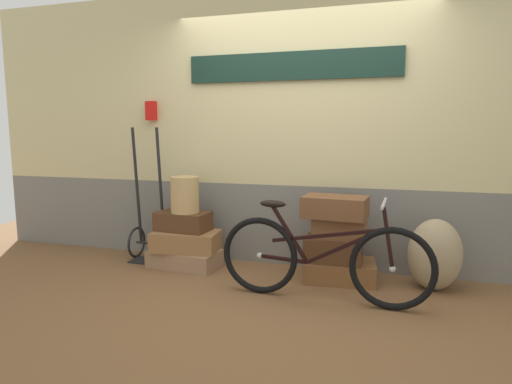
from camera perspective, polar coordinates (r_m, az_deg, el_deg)
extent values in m
cube|color=brown|center=(3.85, 3.20, -13.22)|extent=(9.14, 5.20, 0.06)
cube|color=slate|center=(4.52, 5.79, -4.21)|extent=(7.14, 0.20, 0.82)
cube|color=#CCBC84|center=(4.44, 6.05, 13.49)|extent=(7.14, 0.20, 1.94)
cube|color=#142D23|center=(4.36, 4.60, 16.10)|extent=(2.08, 0.04, 0.27)
cube|color=red|center=(4.86, -13.55, 10.28)|extent=(0.10, 0.08, 0.20)
cube|color=#937051|center=(4.50, -9.32, -8.57)|extent=(0.72, 0.43, 0.17)
cube|color=olive|center=(4.45, -9.13, -6.33)|extent=(0.68, 0.43, 0.19)
cube|color=#4C2D19|center=(4.45, -9.51, -3.79)|extent=(0.55, 0.34, 0.19)
cube|color=brown|center=(4.13, 10.84, -10.01)|extent=(0.67, 0.47, 0.19)
cube|color=#4C2D19|center=(4.04, 10.09, -7.42)|extent=(0.51, 0.32, 0.22)
cube|color=brown|center=(3.99, 10.87, -4.62)|extent=(0.47, 0.29, 0.19)
cube|color=brown|center=(3.94, 10.29, -1.92)|extent=(0.59, 0.40, 0.19)
cylinder|color=tan|center=(4.37, -9.29, -0.34)|extent=(0.28, 0.28, 0.36)
torus|color=black|center=(4.92, -15.33, -6.34)|extent=(0.03, 0.33, 0.33)
torus|color=black|center=(4.75, -11.83, -6.74)|extent=(0.03, 0.33, 0.33)
cylinder|color=black|center=(4.83, -13.61, -6.54)|extent=(0.34, 0.02, 0.02)
cylinder|color=black|center=(4.79, -15.30, 0.78)|extent=(0.03, 0.12, 1.23)
cylinder|color=black|center=(4.65, -12.37, 0.66)|extent=(0.03, 0.12, 1.23)
cube|color=black|center=(4.78, -14.22, -8.69)|extent=(0.30, 0.22, 0.02)
ellipsoid|color=#9E8966|center=(4.08, 22.33, -7.57)|extent=(0.45, 0.38, 0.62)
torus|color=black|center=(3.69, 0.47, -8.30)|extent=(0.65, 0.08, 0.65)
sphere|color=#B2B2B7|center=(3.69, 0.47, -8.30)|extent=(0.05, 0.05, 0.05)
torus|color=black|center=(3.51, 17.40, -9.57)|extent=(0.65, 0.08, 0.65)
sphere|color=#B2B2B7|center=(3.51, 17.40, -9.57)|extent=(0.05, 0.05, 0.05)
cube|color=black|center=(3.50, 11.37, -7.03)|extent=(0.59, 0.06, 0.34)
cube|color=black|center=(3.57, 4.44, -5.50)|extent=(0.32, 0.04, 0.46)
cube|color=black|center=(3.64, 3.52, -8.71)|extent=(0.41, 0.05, 0.04)
cube|color=black|center=(3.50, 9.04, -5.63)|extent=(0.88, 0.07, 0.18)
cube|color=black|center=(3.45, 16.89, -5.81)|extent=(0.11, 0.03, 0.47)
ellipsoid|color=black|center=(3.56, 2.22, -1.55)|extent=(0.22, 0.10, 0.06)
cylinder|color=#A5A5AD|center=(3.40, 16.38, -1.44)|extent=(0.05, 0.46, 0.02)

